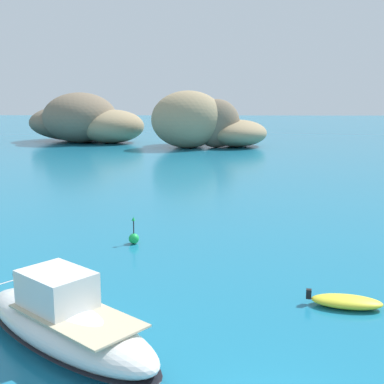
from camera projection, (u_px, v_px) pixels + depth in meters
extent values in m
ellipsoid|color=#9E8966|center=(112.00, 126.00, 84.75)|extent=(14.72, 14.40, 5.61)
ellipsoid|color=#756651|center=(80.00, 118.00, 85.25)|extent=(17.29, 17.41, 8.45)
ellipsoid|color=#756651|center=(109.00, 127.00, 85.78)|extent=(15.38, 15.21, 5.37)
ellipsoid|color=#756651|center=(79.00, 122.00, 89.44)|extent=(21.18, 19.34, 6.52)
ellipsoid|color=#9E8966|center=(188.00, 119.00, 76.29)|extent=(14.18, 12.88, 8.67)
ellipsoid|color=#756651|center=(189.00, 122.00, 81.52)|extent=(9.55, 9.18, 7.49)
ellipsoid|color=#756651|center=(217.00, 123.00, 77.01)|extent=(9.30, 8.41, 7.41)
ellipsoid|color=#9E8966|center=(237.00, 133.00, 79.13)|extent=(11.55, 13.27, 4.20)
ellipsoid|color=white|center=(66.00, 327.00, 15.72)|extent=(7.68, 7.00, 1.36)
ellipsoid|color=black|center=(67.00, 336.00, 15.78)|extent=(7.84, 7.14, 0.16)
cube|color=#C6B793|center=(77.00, 315.00, 15.22)|extent=(4.69, 4.40, 0.06)
cube|color=silver|center=(57.00, 289.00, 15.76)|extent=(2.80, 2.73, 1.12)
cube|color=#2D4756|center=(37.00, 277.00, 16.49)|extent=(1.20, 1.36, 0.60)
cylinder|color=silver|center=(13.00, 280.00, 17.62)|extent=(1.11, 1.31, 0.04)
ellipsoid|color=yellow|center=(347.00, 302.00, 18.82)|extent=(2.77, 1.60, 0.44)
cube|color=#9E998E|center=(347.00, 300.00, 18.81)|extent=(1.90, 0.96, 0.06)
cube|color=black|center=(309.00, 294.00, 19.10)|extent=(0.24, 0.24, 0.36)
sphere|color=green|center=(134.00, 239.00, 26.95)|extent=(0.56, 0.56, 0.56)
cylinder|color=black|center=(134.00, 230.00, 26.85)|extent=(0.06, 0.06, 1.00)
cone|color=green|center=(133.00, 219.00, 26.74)|extent=(0.20, 0.20, 0.20)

